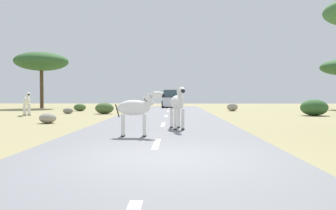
# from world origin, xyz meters

# --- Properties ---
(ground_plane) EXTENTS (90.00, 90.00, 0.00)m
(ground_plane) POSITION_xyz_m (0.00, 0.00, 0.00)
(ground_plane) COLOR #998E60
(road) EXTENTS (6.00, 64.00, 0.05)m
(road) POSITION_xyz_m (-0.17, 0.00, 0.03)
(road) COLOR slate
(road) RESTS_ON ground_plane
(lane_markings) EXTENTS (0.16, 56.00, 0.01)m
(lane_markings) POSITION_xyz_m (-0.17, -1.00, 0.05)
(lane_markings) COLOR silver
(lane_markings) RESTS_ON road
(zebra_0) EXTENTS (0.66, 1.71, 1.63)m
(zebra_0) POSITION_xyz_m (0.42, 5.99, 1.02)
(zebra_0) COLOR silver
(zebra_0) RESTS_ON road
(zebra_1) EXTENTS (1.54, 0.45, 1.45)m
(zebra_1) POSITION_xyz_m (-0.87, 3.67, 0.92)
(zebra_1) COLOR silver
(zebra_1) RESTS_ON road
(zebra_2) EXTENTS (1.03, 1.49, 1.54)m
(zebra_2) POSITION_xyz_m (-9.12, 15.41, 0.92)
(zebra_2) COLOR silver
(zebra_2) RESTS_ON ground_plane
(car_0) EXTENTS (2.04, 4.35, 1.74)m
(car_0) POSITION_xyz_m (0.11, 28.63, 0.85)
(car_0) COLOR silver
(car_0) RESTS_ON road
(tree_3) EXTENTS (5.08, 5.08, 5.41)m
(tree_3) POSITION_xyz_m (-12.50, 27.10, 4.50)
(tree_3) COLOR #4C3823
(tree_3) RESTS_ON ground_plane
(bush_0) EXTENTS (1.70, 1.53, 1.02)m
(bush_0) POSITION_xyz_m (9.16, 15.39, 0.51)
(bush_0) COLOR #2D5628
(bush_0) RESTS_ON ground_plane
(bush_1) EXTENTS (1.28, 1.15, 0.77)m
(bush_1) POSITION_xyz_m (-4.51, 17.29, 0.38)
(bush_1) COLOR #425B2D
(bush_1) RESTS_ON ground_plane
(bush_2) EXTENTS (0.98, 0.88, 0.59)m
(bush_2) POSITION_xyz_m (-7.31, 21.43, 0.29)
(bush_2) COLOR #425B2D
(bush_2) RESTS_ON ground_plane
(rock_1) EXTENTS (0.87, 0.72, 0.64)m
(rock_1) POSITION_xyz_m (5.03, 21.66, 0.32)
(rock_1) COLOR gray
(rock_1) RESTS_ON ground_plane
(rock_3) EXTENTS (0.72, 0.52, 0.40)m
(rock_3) POSITION_xyz_m (-7.08, 17.41, 0.20)
(rock_3) COLOR gray
(rock_3) RESTS_ON ground_plane
(rock_4) EXTENTS (0.77, 0.81, 0.48)m
(rock_4) POSITION_xyz_m (-5.59, 9.22, 0.24)
(rock_4) COLOR gray
(rock_4) RESTS_ON ground_plane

